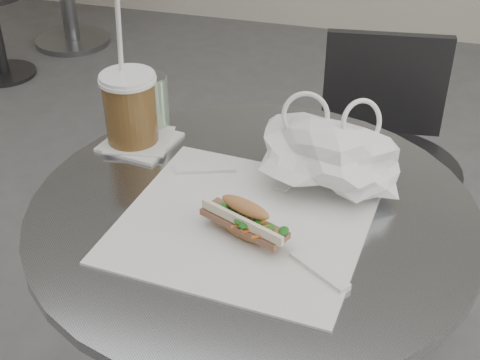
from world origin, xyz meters
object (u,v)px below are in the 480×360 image
(chair_far, at_px, (374,204))
(iced_coffee, at_px, (130,109))
(drink_can, at_px, (153,102))
(cafe_table, at_px, (251,323))
(banh_mi, at_px, (245,220))
(sunglasses, at_px, (344,146))

(chair_far, xyz_separation_m, iced_coffee, (-0.45, -0.49, 0.47))
(drink_can, bearing_deg, cafe_table, -38.85)
(banh_mi, distance_m, drink_can, 0.40)
(iced_coffee, bearing_deg, drink_can, 76.38)
(chair_far, distance_m, sunglasses, 0.59)
(banh_mi, bearing_deg, sunglasses, 92.72)
(cafe_table, distance_m, drink_can, 0.47)
(cafe_table, bearing_deg, iced_coffee, 153.22)
(cafe_table, xyz_separation_m, sunglasses, (0.12, 0.21, 0.29))
(cafe_table, xyz_separation_m, banh_mi, (0.01, -0.08, 0.31))
(iced_coffee, xyz_separation_m, drink_can, (0.02, 0.07, -0.02))
(iced_coffee, height_order, sunglasses, iced_coffee)
(cafe_table, bearing_deg, drink_can, 141.15)
(chair_far, relative_size, sunglasses, 8.68)
(iced_coffee, distance_m, drink_can, 0.07)
(cafe_table, distance_m, chair_far, 0.66)
(cafe_table, relative_size, sunglasses, 8.54)
(chair_far, height_order, iced_coffee, iced_coffee)
(chair_far, distance_m, iced_coffee, 0.81)
(sunglasses, distance_m, drink_can, 0.38)
(iced_coffee, bearing_deg, chair_far, 47.12)
(cafe_table, relative_size, banh_mi, 3.93)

